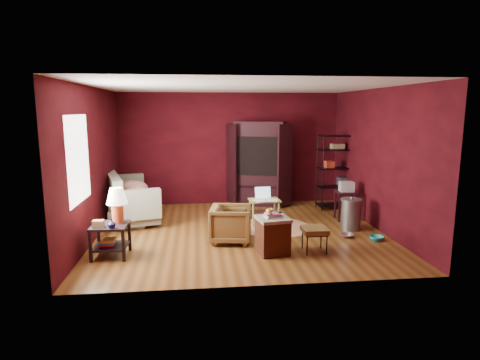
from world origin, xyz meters
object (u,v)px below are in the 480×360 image
Objects in this scene: side_table at (114,215)px; hamper at (273,235)px; laptop_desk at (264,202)px; armchair at (231,222)px; sofa at (129,203)px; wire_shelving at (337,169)px; tv_armoire at (259,162)px.

side_table reaches higher than hamper.
armchair is at bearing -130.19° from laptop_desk.
armchair is (2.10, -1.82, 0.01)m from sofa.
armchair is 1.32m from laptop_desk.
laptop_desk reaches higher than sofa.
armchair is 0.41× the size of wire_shelving.
wire_shelving reaches higher than side_table.
side_table is at bearing 112.63° from armchair.
tv_armoire reaches higher than wire_shelving.
sofa is at bearing 137.74° from hamper.
sofa is 1.64× the size of side_table.
hamper is (2.74, -2.49, -0.04)m from sofa.
wire_shelving is (1.79, -0.63, -0.11)m from tv_armoire.
armchair is 0.65× the size of side_table.
side_table is 1.58× the size of hamper.
sofa is 2.58× the size of hamper.
side_table is 3.15m from laptop_desk.
side_table is at bearing 177.72° from sofa.
armchair is 0.35× the size of tv_armoire.
laptop_desk is (0.79, 1.06, 0.11)m from armchair.
side_table is 4.46m from tv_armoire.
tv_armoire is at bearing -77.05° from sofa.
sofa is 3.32m from tv_armoire.
side_table is 0.63× the size of wire_shelving.
side_table is at bearing -113.51° from tv_armoire.
armchair reaches higher than sofa.
armchair is at bearing -146.34° from wire_shelving.
tv_armoire is at bearing -9.53° from armchair.
sofa is 2.78m from armchair.
laptop_desk reaches higher than hamper.
sofa reaches higher than hamper.
side_table is 2.64m from hamper.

